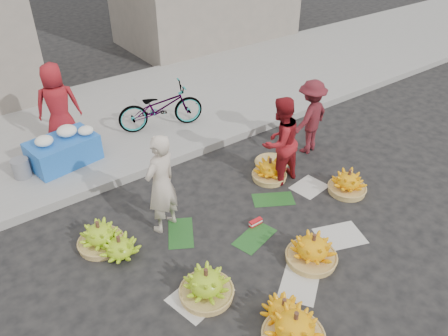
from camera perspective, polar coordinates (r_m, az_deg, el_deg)
ground at (r=6.46m, az=3.57°, el=-7.70°), size 80.00×80.00×0.00m
curb at (r=7.87m, az=-6.60°, el=1.33°), size 40.00×0.25×0.15m
sidewalk at (r=9.54m, az=-13.10°, el=6.68°), size 40.00×4.00×0.12m
newspaper_scatter at (r=6.04m, az=8.48°, el=-11.67°), size 3.20×1.80×0.00m
banana_leaves at (r=6.52m, az=1.76°, el=-7.09°), size 2.00×1.00×0.00m
banana_bunch_0 at (r=5.42m, az=-2.33°, el=-14.97°), size 0.69×0.69×0.45m
banana_bunch_1 at (r=5.30m, az=7.76°, el=-17.90°), size 0.63×0.63×0.31m
banana_bunch_2 at (r=5.08m, az=9.18°, el=-20.02°), size 0.77×0.77×0.47m
banana_bunch_3 at (r=5.94m, az=11.47°, el=-10.39°), size 0.69×0.69×0.46m
banana_bunch_4 at (r=7.29m, az=15.89°, el=-1.84°), size 0.60×0.60×0.42m
banana_bunch_5 at (r=7.36m, az=5.97°, el=-0.31°), size 0.56×0.56×0.40m
banana_bunch_6 at (r=6.10m, az=-13.47°, el=-10.01°), size 0.61×0.61×0.33m
banana_bunch_7 at (r=6.27m, az=-15.92°, el=-8.51°), size 0.71×0.71×0.43m
basket_spare at (r=7.79m, az=6.22°, el=0.60°), size 0.60×0.60×0.07m
incense_stack at (r=6.46m, az=4.16°, el=-7.10°), size 0.21×0.07×0.09m
vendor_cream at (r=6.05m, az=-8.21°, el=-2.10°), size 0.65×0.53×1.52m
vendor_red at (r=7.03m, az=7.30°, el=3.45°), size 0.79×0.64×1.50m
man_striped at (r=8.01m, az=11.20°, el=6.55°), size 0.97×0.67×1.38m
flower_table at (r=7.96m, az=-20.21°, el=2.32°), size 1.20×0.85×0.64m
grey_bucket at (r=7.91m, az=-24.97°, el=-0.02°), size 0.28×0.28×0.32m
flower_vendor at (r=8.36m, az=-20.87°, el=7.65°), size 0.87×0.71×1.54m
bicycle at (r=8.62m, az=-8.29°, el=7.88°), size 1.00×1.76×0.87m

